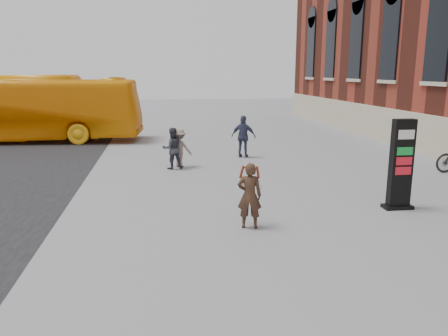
{
  "coord_description": "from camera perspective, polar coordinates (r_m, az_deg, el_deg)",
  "views": [
    {
      "loc": [
        -2.37,
        -9.74,
        3.67
      ],
      "look_at": [
        -0.78,
        1.0,
        1.27
      ],
      "focal_mm": 35.0,
      "sensor_mm": 36.0,
      "label": 1
    }
  ],
  "objects": [
    {
      "name": "ground",
      "position": [
        10.68,
        4.99,
        -7.67
      ],
      "size": [
        100.0,
        100.0,
        0.0
      ],
      "primitive_type": "plane",
      "color": "#9E9EA3"
    },
    {
      "name": "pedestrian_a",
      "position": [
        16.82,
        -6.77,
        2.56
      ],
      "size": [
        0.88,
        0.74,
        1.59
      ],
      "primitive_type": "imported",
      "rotation": [
        0.0,
        0.0,
        3.34
      ],
      "color": "#33353F",
      "rests_on": "ground"
    },
    {
      "name": "bus",
      "position": [
        25.78,
        -25.1,
        7.06
      ],
      "size": [
        12.79,
        4.05,
        3.5
      ],
      "primitive_type": "imported",
      "rotation": [
        0.0,
        0.0,
        1.48
      ],
      "color": "#FFA810",
      "rests_on": "road"
    },
    {
      "name": "pedestrian_c",
      "position": [
        18.98,
        2.56,
        4.12
      ],
      "size": [
        1.16,
        0.83,
        1.83
      ],
      "primitive_type": "imported",
      "rotation": [
        0.0,
        0.0,
        2.74
      ],
      "color": "#363C58",
      "rests_on": "ground"
    },
    {
      "name": "pedestrian_b",
      "position": [
        17.12,
        -5.81,
        2.62
      ],
      "size": [
        1.12,
        0.94,
        1.51
      ],
      "primitive_type": "imported",
      "rotation": [
        0.0,
        0.0,
        2.66
      ],
      "color": "gray",
      "rests_on": "ground"
    },
    {
      "name": "woman",
      "position": [
        10.36,
        3.34,
        -3.5
      ],
      "size": [
        0.69,
        0.65,
        1.6
      ],
      "rotation": [
        0.0,
        0.0,
        2.93
      ],
      "color": "#412C1A",
      "rests_on": "ground"
    },
    {
      "name": "info_pylon",
      "position": [
        12.64,
        22.11,
        0.4
      ],
      "size": [
        0.79,
        0.4,
        2.45
      ],
      "rotation": [
        0.0,
        0.0,
        -0.01
      ],
      "color": "black",
      "rests_on": "ground"
    }
  ]
}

